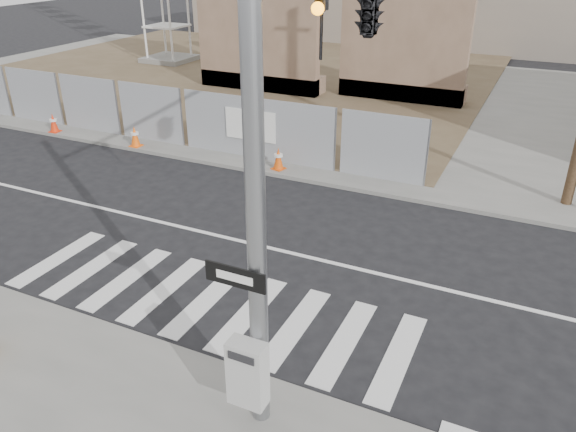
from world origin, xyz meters
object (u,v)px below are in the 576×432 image
at_px(traffic_cone_b, 53,123).
at_px(traffic_cone_d, 278,159).
at_px(signal_pole, 338,70).
at_px(traffic_cone_c, 135,136).

bearing_deg(traffic_cone_b, traffic_cone_d, 1.14).
relative_size(signal_pole, traffic_cone_d, 9.91).
distance_m(traffic_cone_b, traffic_cone_c, 3.79).
xyz_separation_m(signal_pole, traffic_cone_c, (-9.67, 6.27, -4.31)).
distance_m(signal_pole, traffic_cone_b, 15.46).
bearing_deg(traffic_cone_d, signal_pole, -56.76).
distance_m(signal_pole, traffic_cone_d, 8.84).
height_order(signal_pole, traffic_cone_c, signal_pole).
relative_size(traffic_cone_b, traffic_cone_d, 0.98).
bearing_deg(signal_pole, traffic_cone_b, 155.03).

